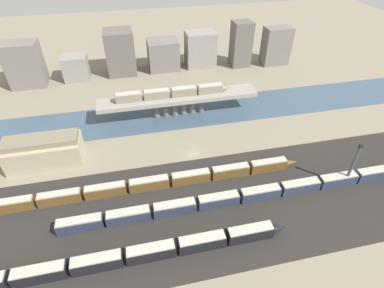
% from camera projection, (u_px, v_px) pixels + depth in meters
% --- Properties ---
extents(ground_plane, '(400.00, 400.00, 0.00)m').
position_uv_depth(ground_plane, '(193.00, 154.00, 105.02)').
color(ground_plane, gray).
extents(railbed_yard, '(280.00, 42.00, 0.01)m').
position_uv_depth(railbed_yard, '(211.00, 206.00, 86.58)').
color(railbed_yard, '#282623').
rests_on(railbed_yard, ground).
extents(river_water, '(320.00, 22.56, 0.01)m').
position_uv_depth(river_water, '(179.00, 114.00, 125.77)').
color(river_water, '#3D5166').
rests_on(river_water, ground).
extents(bridge, '(64.54, 9.10, 8.49)m').
position_uv_depth(bridge, '(179.00, 100.00, 121.69)').
color(bridge, gray).
rests_on(bridge, ground).
extents(train_on_bridge, '(46.25, 2.83, 3.63)m').
position_uv_depth(train_on_bridge, '(173.00, 93.00, 119.09)').
color(train_on_bridge, gray).
rests_on(train_on_bridge, bridge).
extents(train_yard_near, '(80.10, 3.01, 3.99)m').
position_uv_depth(train_yard_near, '(130.00, 256.00, 71.94)').
color(train_yard_near, black).
rests_on(train_yard_near, ground).
extents(train_yard_mid, '(105.64, 2.96, 3.77)m').
position_uv_depth(train_yard_mid, '(244.00, 196.00, 87.23)').
color(train_yard_mid, '#2D384C').
rests_on(train_yard_mid, ground).
extents(train_yard_far, '(94.15, 2.68, 3.87)m').
position_uv_depth(train_yard_far, '(153.00, 183.00, 91.25)').
color(train_yard_far, brown).
rests_on(train_yard_far, ground).
extents(warehouse_building, '(23.67, 10.57, 10.37)m').
position_uv_depth(warehouse_building, '(44.00, 151.00, 98.44)').
color(warehouse_building, tan).
rests_on(warehouse_building, ground).
extents(signal_tower, '(1.00, 0.83, 15.81)m').
position_uv_depth(signal_tower, '(352.00, 165.00, 88.63)').
color(signal_tower, '#4C4C51').
rests_on(signal_tower, ground).
extents(city_block_far_left, '(15.72, 11.31, 20.89)m').
position_uv_depth(city_block_far_left, '(25.00, 65.00, 140.19)').
color(city_block_far_left, slate).
rests_on(city_block_far_left, ground).
extents(city_block_left, '(11.96, 10.34, 11.98)m').
position_uv_depth(city_block_left, '(76.00, 68.00, 148.22)').
color(city_block_left, gray).
rests_on(city_block_left, ground).
extents(city_block_center, '(14.15, 13.86, 21.76)m').
position_uv_depth(city_block_center, '(120.00, 52.00, 151.13)').
color(city_block_center, '#605B56').
rests_on(city_block_center, ground).
extents(city_block_right, '(15.71, 13.64, 15.10)m').
position_uv_depth(city_block_right, '(163.00, 55.00, 157.51)').
color(city_block_right, slate).
rests_on(city_block_right, ground).
extents(city_block_far_right, '(15.54, 11.27, 17.99)m').
position_uv_depth(city_block_far_right, '(200.00, 49.00, 159.86)').
color(city_block_far_right, gray).
rests_on(city_block_far_right, ground).
extents(city_block_tall, '(9.93, 9.25, 23.22)m').
position_uv_depth(city_block_tall, '(241.00, 44.00, 158.34)').
color(city_block_tall, '#605B56').
rests_on(city_block_tall, ground).
extents(city_block_low, '(14.18, 8.70, 19.69)m').
position_uv_depth(city_block_low, '(276.00, 46.00, 161.14)').
color(city_block_low, slate).
rests_on(city_block_low, ground).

